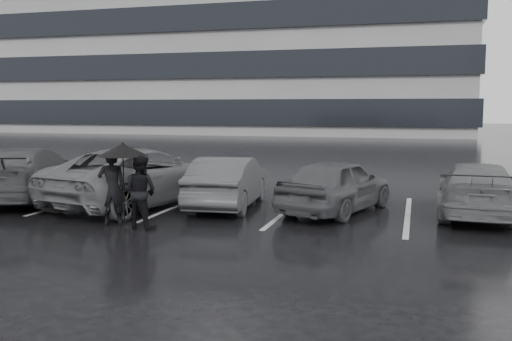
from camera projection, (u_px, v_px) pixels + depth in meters
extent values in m
plane|color=black|center=(233.00, 229.00, 11.62)|extent=(160.00, 160.00, 0.00)
cube|color=gray|center=(177.00, 0.00, 61.90)|extent=(60.00, 25.00, 28.00)
cube|color=black|center=(179.00, 111.00, 63.24)|extent=(60.60, 25.60, 2.20)
cube|color=black|center=(178.00, 75.00, 62.80)|extent=(60.60, 25.60, 2.20)
cube|color=black|center=(178.00, 38.00, 62.35)|extent=(60.60, 25.60, 2.20)
cube|color=black|center=(177.00, 0.00, 61.90)|extent=(60.60, 25.60, 2.20)
imported|color=black|center=(336.00, 185.00, 13.39)|extent=(2.61, 4.10, 1.30)
imported|color=#28282A|center=(228.00, 182.00, 14.09)|extent=(1.66, 3.92, 1.26)
imported|color=#464548|center=(139.00, 176.00, 14.39)|extent=(3.59, 5.66, 1.46)
imported|color=black|center=(29.00, 174.00, 15.15)|extent=(3.39, 5.25, 1.42)
imported|color=#464548|center=(477.00, 189.00, 12.98)|extent=(1.94, 4.30, 1.22)
imported|color=black|center=(112.00, 188.00, 11.91)|extent=(0.67, 0.55, 1.59)
imported|color=black|center=(140.00, 192.00, 11.63)|extent=(0.81, 0.67, 1.50)
cylinder|color=black|center=(124.00, 190.00, 11.83)|extent=(0.02, 0.02, 1.51)
cone|color=black|center=(123.00, 150.00, 11.73)|extent=(1.04, 1.04, 0.26)
sphere|color=black|center=(123.00, 143.00, 11.72)|extent=(0.05, 0.05, 0.05)
cube|color=#B8B8BB|center=(86.00, 199.00, 15.36)|extent=(0.12, 5.00, 0.00)
cube|color=#B8B8BB|center=(182.00, 204.00, 14.60)|extent=(0.12, 5.00, 0.00)
cube|color=#B8B8BB|center=(289.00, 209.00, 13.84)|extent=(0.12, 5.00, 0.00)
cube|color=#B8B8BB|center=(408.00, 215.00, 13.09)|extent=(0.12, 5.00, 0.00)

